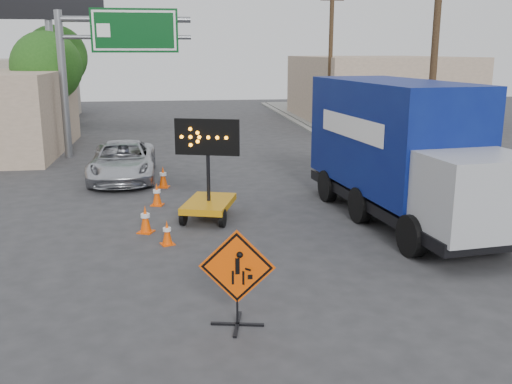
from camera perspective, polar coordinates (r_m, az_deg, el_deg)
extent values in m
plane|color=#2D2D30|center=(11.35, -0.06, -12.07)|extent=(100.00, 100.00, 0.00)
cube|color=gray|center=(27.00, 10.62, 3.19)|extent=(0.40, 60.00, 0.12)
cube|color=gray|center=(27.82, 15.12, 3.29)|extent=(4.00, 60.00, 0.15)
cube|color=tan|center=(42.71, 11.74, 10.04)|extent=(10.00, 14.00, 4.60)
cylinder|color=slate|center=(28.59, -18.69, 10.04)|extent=(0.36, 0.36, 6.80)
cylinder|color=slate|center=(28.21, -12.93, 16.48)|extent=(6.00, 0.28, 0.28)
cylinder|color=slate|center=(28.18, -12.84, 14.86)|extent=(6.00, 0.20, 0.20)
cube|color=#043B13|center=(28.04, -12.05, 15.52)|extent=(4.00, 0.10, 2.00)
cube|color=silver|center=(27.97, -12.06, 15.52)|extent=(3.80, 0.01, 1.80)
cylinder|color=slate|center=(36.78, -19.76, 12.38)|extent=(0.44, 0.44, 9.00)
cylinder|color=#41301C|center=(22.21, 17.34, 12.08)|extent=(0.26, 0.26, 9.00)
cylinder|color=#41301C|center=(35.39, 7.45, 13.03)|extent=(0.26, 0.26, 9.00)
cube|color=#41301C|center=(35.50, 7.63, 18.53)|extent=(1.40, 0.10, 0.10)
cylinder|color=#41301C|center=(32.93, -19.83, 7.26)|extent=(0.28, 0.28, 3.25)
sphere|color=#1F4D16|center=(32.77, -20.20, 11.69)|extent=(3.71, 3.71, 3.71)
cylinder|color=#41301C|center=(40.93, -19.06, 8.71)|extent=(0.28, 0.28, 3.58)
sphere|color=#1F4D16|center=(40.80, -19.38, 12.64)|extent=(4.10, 4.10, 4.10)
cube|color=black|center=(10.91, -1.87, -13.07)|extent=(0.99, 0.27, 0.04)
cube|color=black|center=(10.91, -1.87, -13.07)|extent=(0.27, 0.99, 0.04)
cylinder|color=black|center=(10.75, -1.88, -11.34)|extent=(0.04, 0.04, 0.78)
cube|color=#EE4B05|center=(10.45, -1.91, -7.49)|extent=(1.38, 0.32, 1.41)
cube|color=black|center=(10.45, -1.91, -7.49)|extent=(1.29, 0.28, 1.32)
cube|color=#C3800A|center=(17.31, -4.73, -1.17)|extent=(1.87, 2.43, 0.19)
cylinder|color=black|center=(17.04, -4.82, 2.85)|extent=(0.11, 0.11, 2.36)
cube|color=black|center=(16.90, -4.87, 5.53)|extent=(1.88, 0.68, 1.07)
imported|color=silver|center=(23.18, -13.18, 3.03)|extent=(2.56, 5.39, 1.49)
cube|color=black|center=(17.51, 14.33, -0.85)|extent=(3.53, 8.80, 0.32)
cube|color=#071258|center=(17.93, 13.65, 5.65)|extent=(3.42, 6.90, 3.21)
cube|color=#9EA0A5|center=(14.27, 19.76, -0.35)|extent=(2.67, 2.20, 1.93)
cube|color=#EE4B05|center=(15.32, -8.84, -5.15)|extent=(0.43, 0.43, 0.03)
cone|color=#EE4B05|center=(15.21, -8.89, -3.98)|extent=(0.26, 0.26, 0.63)
cylinder|color=silver|center=(15.19, -8.90, -3.71)|extent=(0.21, 0.21, 0.09)
cube|color=#EE4B05|center=(16.41, -10.94, -3.93)|extent=(0.52, 0.52, 0.03)
cone|color=#EE4B05|center=(16.29, -11.01, -2.62)|extent=(0.31, 0.31, 0.75)
cylinder|color=silver|center=(16.27, -11.02, -2.32)|extent=(0.25, 0.25, 0.11)
cube|color=#EE4B05|center=(17.88, -4.82, -2.23)|extent=(0.41, 0.41, 0.03)
cone|color=#EE4B05|center=(17.78, -4.85, -1.10)|extent=(0.29, 0.29, 0.70)
cylinder|color=silver|center=(17.76, -4.85, -0.84)|extent=(0.24, 0.24, 0.10)
cube|color=#EE4B05|center=(19.19, -9.84, -1.26)|extent=(0.47, 0.47, 0.03)
cone|color=#EE4B05|center=(19.10, -9.88, -0.17)|extent=(0.30, 0.30, 0.72)
cylinder|color=silver|center=(19.08, -9.89, 0.08)|extent=(0.24, 0.24, 0.11)
cube|color=#EE4B05|center=(21.68, -9.23, 0.51)|extent=(0.49, 0.49, 0.03)
cone|color=#EE4B05|center=(21.59, -9.27, 1.54)|extent=(0.31, 0.31, 0.76)
cylinder|color=silver|center=(21.57, -9.28, 1.78)|extent=(0.26, 0.26, 0.11)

